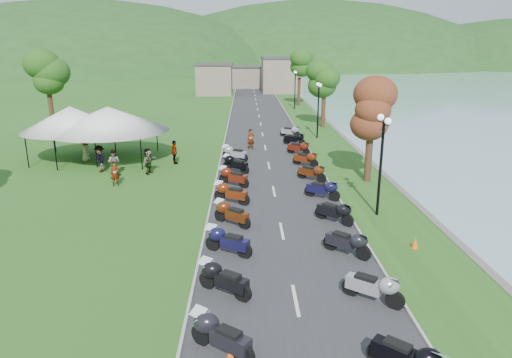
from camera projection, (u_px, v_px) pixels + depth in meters
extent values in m
cube|color=#323235|center=(263.00, 134.00, 44.17)|extent=(7.00, 120.00, 0.02)
cube|color=gray|center=(243.00, 77.00, 86.59)|extent=(18.00, 16.00, 5.00)
imported|color=slate|center=(116.00, 186.00, 27.98)|extent=(0.68, 0.60, 1.54)
imported|color=slate|center=(115.00, 175.00, 30.29)|extent=(0.93, 0.62, 1.76)
imported|color=slate|center=(101.00, 172.00, 31.09)|extent=(1.04, 1.27, 1.84)
cone|color=#F2590C|center=(231.00, 354.00, 12.38)|extent=(0.30, 0.30, 0.46)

